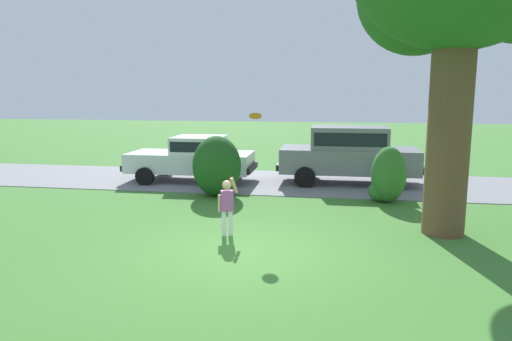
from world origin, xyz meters
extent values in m
plane|color=#3D752D|center=(0.00, 0.00, 0.00)|extent=(80.00, 80.00, 0.00)
cube|color=slate|center=(0.00, 7.13, 0.01)|extent=(28.00, 4.40, 0.02)
cylinder|color=brown|center=(4.03, 1.86, 2.22)|extent=(0.89, 0.89, 4.44)
ellipsoid|color=#1E511C|center=(-1.77, 4.73, 0.89)|extent=(1.43, 1.45, 1.79)
ellipsoid|color=#33702B|center=(3.15, 4.69, 0.79)|extent=(0.96, 0.94, 1.57)
ellipsoid|color=#33702B|center=(2.94, 4.77, 0.29)|extent=(0.65, 0.65, 0.58)
cube|color=white|center=(-3.23, 6.84, 0.68)|extent=(4.23, 1.90, 0.64)
cube|color=white|center=(-2.92, 6.84, 1.28)|extent=(1.70, 1.64, 0.56)
cube|color=black|center=(-2.92, 6.84, 1.28)|extent=(1.57, 1.66, 0.34)
cylinder|color=black|center=(-4.52, 5.88, 0.30)|extent=(0.60, 0.23, 0.60)
cylinder|color=black|center=(-4.55, 7.76, 0.30)|extent=(0.60, 0.23, 0.60)
cylinder|color=black|center=(-1.92, 5.92, 0.30)|extent=(0.60, 0.23, 0.60)
cylinder|color=black|center=(-1.94, 7.80, 0.30)|extent=(0.60, 0.23, 0.60)
cube|color=black|center=(-5.37, 6.81, 0.52)|extent=(0.14, 1.75, 0.20)
cube|color=black|center=(-1.09, 6.87, 0.52)|extent=(0.14, 1.75, 0.20)
cube|color=gray|center=(2.12, 7.30, 0.80)|extent=(4.51, 1.86, 0.80)
cube|color=gray|center=(2.12, 7.30, 1.56)|extent=(2.48, 1.63, 0.72)
cube|color=black|center=(2.12, 7.30, 1.56)|extent=(2.29, 1.65, 0.43)
cylinder|color=black|center=(0.73, 6.36, 0.34)|extent=(0.68, 0.22, 0.68)
cylinder|color=black|center=(0.72, 8.24, 0.34)|extent=(0.68, 0.22, 0.68)
cylinder|color=black|center=(3.52, 6.37, 0.34)|extent=(0.68, 0.22, 0.68)
cylinder|color=black|center=(3.51, 8.25, 0.34)|extent=(0.68, 0.22, 0.68)
cube|color=black|center=(-0.17, 7.29, 0.60)|extent=(0.13, 1.75, 0.20)
cube|color=black|center=(4.41, 7.32, 0.60)|extent=(0.13, 1.75, 0.20)
cylinder|color=white|center=(-0.65, 0.90, 0.28)|extent=(0.10, 0.10, 0.55)
cylinder|color=white|center=(-0.52, 0.94, 0.28)|extent=(0.10, 0.10, 0.55)
cube|color=#994C8C|center=(-0.58, 0.92, 0.77)|extent=(0.30, 0.24, 0.44)
sphere|color=tan|center=(-0.58, 0.92, 1.11)|extent=(0.20, 0.20, 0.20)
cylinder|color=tan|center=(-0.45, 1.02, 1.09)|extent=(0.15, 0.28, 0.39)
cylinder|color=tan|center=(-0.73, 0.87, 0.72)|extent=(0.07, 0.07, 0.36)
cylinder|color=orange|center=(-0.14, 1.91, 2.52)|extent=(0.29, 0.26, 0.16)
cylinder|color=#1EB7B2|center=(-0.14, 1.91, 2.52)|extent=(0.16, 0.15, 0.10)
camera|label=1|loc=(1.66, -8.66, 3.06)|focal=33.18mm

